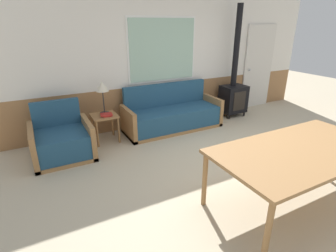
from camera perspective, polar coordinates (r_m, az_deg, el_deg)
ground_plane at (r=4.29m, az=19.78°, el=-9.21°), size 16.00×16.00×0.00m
wall_back at (r=5.82m, az=1.93°, el=14.27°), size 7.20×0.09×2.70m
couch at (r=5.50m, az=0.97°, el=2.20°), size 2.05×0.76×0.91m
armchair at (r=4.68m, az=-22.03°, el=-3.20°), size 0.94×0.87×0.88m
side_table at (r=5.01m, az=-13.63°, el=1.25°), size 0.46×0.46×0.52m
table_lamp at (r=4.92m, az=-14.11°, el=7.98°), size 0.23×0.23×0.61m
book_stack at (r=4.90m, az=-13.23°, el=2.39°), size 0.23×0.18×0.05m
dining_table at (r=3.44m, az=26.98°, el=-5.26°), size 2.12×1.09×0.75m
wood_stove at (r=6.41m, az=14.10°, el=7.41°), size 0.57×0.44×2.49m
entry_door at (r=7.29m, az=19.00°, el=12.04°), size 0.93×0.09×2.07m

